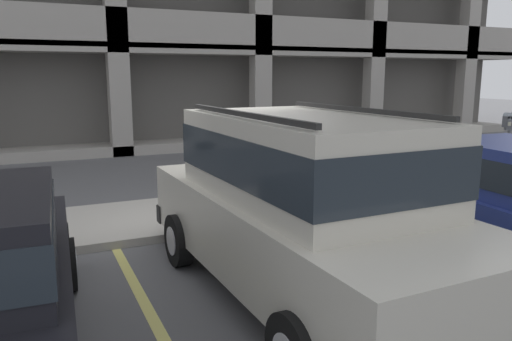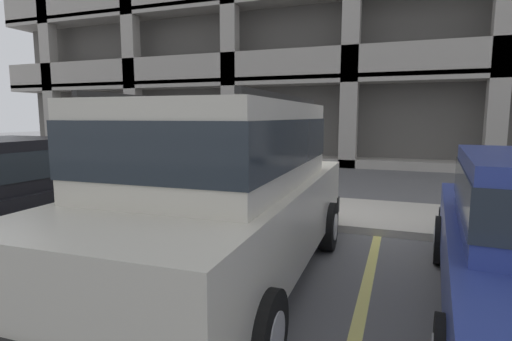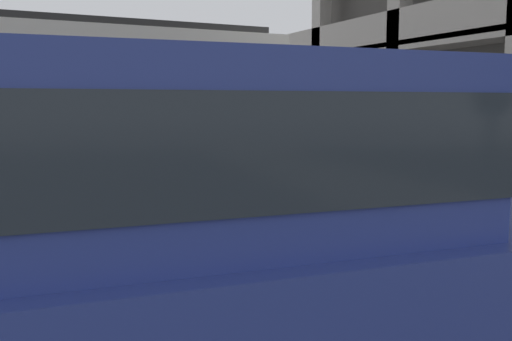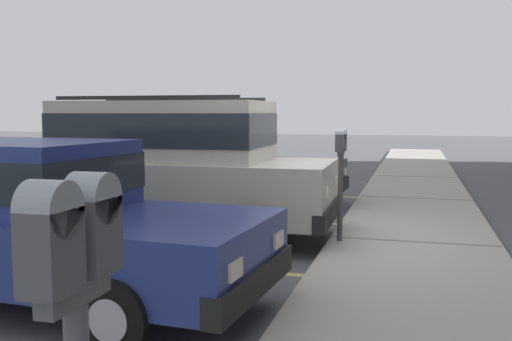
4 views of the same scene
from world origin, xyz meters
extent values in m
cube|color=#565659|center=(0.00, 0.00, -0.05)|extent=(80.00, 80.00, 0.10)
cube|color=#ADA89E|center=(0.00, 1.30, 0.06)|extent=(40.00, 2.20, 0.12)
cube|color=#606060|center=(-8.00, 1.30, 0.12)|extent=(0.03, 2.16, 0.00)
cube|color=#606060|center=(-4.00, 1.30, 0.12)|extent=(0.03, 2.16, 0.00)
cube|color=#606060|center=(0.00, 1.30, 0.12)|extent=(0.03, 2.16, 0.00)
cube|color=#DBD16B|center=(-4.59, -1.40, 0.00)|extent=(0.12, 4.80, 0.01)
cube|color=#DBD16B|center=(-1.53, -1.40, 0.00)|extent=(0.12, 4.80, 0.01)
cube|color=#DBD16B|center=(1.53, -1.40, 0.00)|extent=(0.12, 4.80, 0.01)
cube|color=beige|center=(0.05, -2.15, 0.73)|extent=(1.95, 4.74, 0.80)
cube|color=beige|center=(0.05, -2.20, 1.55)|extent=(1.69, 2.95, 0.84)
cube|color=#232B33|center=(0.05, -2.20, 1.57)|extent=(1.71, 2.98, 0.46)
cube|color=black|center=(-0.01, 0.16, 0.45)|extent=(1.88, 0.20, 0.24)
cube|color=black|center=(0.10, -4.46, 0.45)|extent=(1.88, 0.20, 0.24)
cube|color=silver|center=(0.56, 0.22, 0.81)|extent=(0.24, 0.04, 0.14)
cube|color=silver|center=(-0.58, 0.20, 0.81)|extent=(0.24, 0.04, 0.14)
cylinder|color=black|center=(0.92, -0.67, 0.33)|extent=(0.22, 0.66, 0.66)
cylinder|color=#B2B2B7|center=(0.92, -0.67, 0.33)|extent=(0.23, 0.37, 0.36)
cylinder|color=black|center=(-0.89, -0.71, 0.33)|extent=(0.22, 0.66, 0.66)
cylinder|color=#B2B2B7|center=(-0.89, -0.71, 0.33)|extent=(0.23, 0.37, 0.36)
cylinder|color=black|center=(0.98, -3.58, 0.33)|extent=(0.22, 0.66, 0.66)
cylinder|color=#B2B2B7|center=(0.98, -3.58, 0.33)|extent=(0.23, 0.37, 0.36)
cylinder|color=black|center=(-0.82, -3.63, 0.33)|extent=(0.22, 0.66, 0.66)
cylinder|color=#B2B2B7|center=(-0.82, -3.63, 0.33)|extent=(0.23, 0.37, 0.36)
cube|color=black|center=(0.74, -2.18, 2.01)|extent=(0.11, 2.62, 0.05)
cube|color=black|center=(-0.64, -2.21, 2.01)|extent=(0.11, 2.62, 0.05)
cube|color=black|center=(-3.12, -2.26, 0.60)|extent=(1.91, 4.48, 0.60)
cube|color=black|center=(-3.13, -2.56, 1.22)|extent=(1.59, 2.05, 0.64)
cube|color=#232B33|center=(-3.13, -2.56, 1.24)|extent=(1.62, 2.08, 0.35)
cube|color=black|center=(-3.01, -0.11, 0.42)|extent=(1.74, 0.24, 0.24)
cube|color=black|center=(-3.22, -4.42, 0.42)|extent=(1.74, 0.24, 0.24)
cube|color=silver|center=(-2.48, -0.08, 0.66)|extent=(0.24, 0.04, 0.14)
cube|color=silver|center=(-3.54, -0.03, 0.66)|extent=(0.24, 0.04, 0.14)
cylinder|color=black|center=(-2.22, -0.94, 0.30)|extent=(0.19, 0.61, 0.60)
cylinder|color=#B2B2B7|center=(-2.22, -0.94, 0.30)|extent=(0.20, 0.34, 0.33)
cylinder|color=black|center=(-3.88, -0.86, 0.30)|extent=(0.19, 0.61, 0.60)
cylinder|color=#B2B2B7|center=(-3.88, -0.86, 0.30)|extent=(0.20, 0.34, 0.33)
cylinder|color=black|center=(-2.35, -3.67, 0.30)|extent=(0.19, 0.61, 0.60)
cylinder|color=#B2B2B7|center=(-2.35, -3.67, 0.30)|extent=(0.20, 0.34, 0.33)
cylinder|color=black|center=(-4.02, -3.58, 0.30)|extent=(0.19, 0.61, 0.60)
cylinder|color=#B2B2B7|center=(-4.02, -3.58, 0.30)|extent=(0.20, 0.34, 0.33)
cube|color=navy|center=(3.07, -2.13, 0.60)|extent=(2.00, 4.51, 0.60)
cube|color=navy|center=(3.05, -2.43, 1.22)|extent=(1.63, 2.08, 0.64)
cube|color=#232B33|center=(3.05, -2.43, 1.24)|extent=(1.66, 2.10, 0.35)
cube|color=black|center=(3.22, 0.02, 0.42)|extent=(1.74, 0.28, 0.24)
cube|color=silver|center=(3.75, 0.04, 0.66)|extent=(0.24, 0.05, 0.14)
cube|color=silver|center=(2.70, 0.11, 0.66)|extent=(0.24, 0.05, 0.14)
cylinder|color=black|center=(4.00, -0.83, 0.30)|extent=(0.20, 0.61, 0.60)
cylinder|color=#B2B2B7|center=(4.00, -0.83, 0.30)|extent=(0.20, 0.34, 0.33)
cylinder|color=black|center=(2.34, -0.71, 0.30)|extent=(0.20, 0.61, 0.60)
cylinder|color=#B2B2B7|center=(2.34, -0.71, 0.30)|extent=(0.20, 0.34, 0.33)
cylinder|color=#47474C|center=(0.19, 0.35, 0.68)|extent=(0.07, 0.07, 1.13)
cube|color=#47474C|center=(0.19, 0.35, 1.28)|extent=(0.28, 0.06, 0.06)
cube|color=#424447|center=(0.09, 0.35, 1.42)|extent=(0.15, 0.11, 0.22)
cylinder|color=#8C99A3|center=(0.09, 0.35, 1.53)|extent=(0.15, 0.11, 0.15)
cube|color=#B7B293|center=(0.09, 0.29, 1.38)|extent=(0.08, 0.01, 0.08)
cube|color=#424447|center=(0.29, 0.35, 1.42)|extent=(0.15, 0.11, 0.22)
cylinder|color=#8C99A3|center=(0.29, 0.35, 1.53)|extent=(0.15, 0.11, 0.15)
cube|color=#B7B293|center=(0.29, 0.29, 1.38)|extent=(0.08, 0.01, 0.08)
cube|color=#595B60|center=(6.32, 0.39, 1.31)|extent=(0.28, 0.06, 0.06)
cube|color=#515459|center=(6.22, 0.39, 1.45)|extent=(0.15, 0.11, 0.22)
cylinder|color=#9EA8B2|center=(6.22, 0.39, 1.56)|extent=(0.15, 0.11, 0.15)
cube|color=#B7B293|center=(6.22, 0.34, 1.42)|extent=(0.08, 0.01, 0.08)
cube|color=#515459|center=(6.42, 0.39, 1.45)|extent=(0.15, 0.11, 0.22)
cylinder|color=#9EA8B2|center=(6.42, 0.39, 1.56)|extent=(0.15, 0.11, 0.15)
cube|color=#B7B293|center=(6.42, 0.34, 1.42)|extent=(0.08, 0.01, 0.08)
camera|label=1|loc=(-2.50, -6.58, 2.38)|focal=35.00mm
camera|label=2|loc=(1.83, -6.01, 1.83)|focal=28.00mm
camera|label=3|loc=(5.24, -3.10, 1.37)|focal=40.00mm
camera|label=4|loc=(7.64, 1.28, 1.81)|focal=40.00mm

